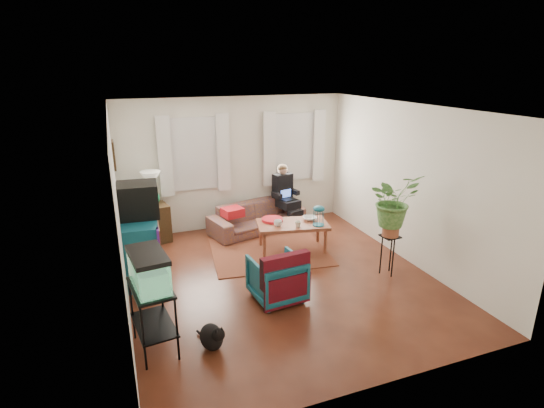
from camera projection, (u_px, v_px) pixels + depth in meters
name	position (u px, v px, depth m)	size (l,w,h in m)	color
floor	(281.00, 279.00, 6.59)	(4.50, 5.00, 0.01)	#4F2B14
ceiling	(282.00, 108.00, 5.78)	(4.50, 5.00, 0.01)	white
wall_back	(235.00, 163.00, 8.40)	(4.50, 0.01, 2.60)	silver
wall_front	(381.00, 275.00, 3.96)	(4.50, 0.01, 2.60)	silver
wall_left	(119.00, 218.00, 5.43)	(0.01, 5.00, 2.60)	silver
wall_right	(409.00, 184.00, 6.93)	(0.01, 5.00, 2.60)	silver
window_left	(194.00, 154.00, 8.04)	(1.08, 0.04, 1.38)	white
window_right	(293.00, 147.00, 8.73)	(1.08, 0.04, 1.38)	white
curtains_left	(195.00, 155.00, 7.97)	(1.36, 0.06, 1.50)	white
curtains_right	(295.00, 148.00, 8.66)	(1.36, 0.06, 1.50)	white
picture_frame	(114.00, 155.00, 5.99)	(0.04, 0.32, 0.40)	#3D2616
area_rug	(269.00, 252.00, 7.51)	(2.00, 1.60, 0.01)	brown
sofa	(257.00, 213.00, 8.40)	(1.91, 0.75, 0.75)	brown
seated_person	(285.00, 197.00, 8.71)	(0.48, 0.59, 1.14)	black
side_table	(155.00, 223.00, 7.91)	(0.48, 0.48, 0.71)	#3C1F16
table_lamp	(152.00, 189.00, 7.70)	(0.36, 0.36, 0.65)	white
dresser	(141.00, 248.00, 6.51)	(0.54, 1.08, 0.97)	#116067
crt_tv	(138.00, 200.00, 6.38)	(0.59, 0.54, 0.52)	black
aquarium_stand	(154.00, 318.00, 4.85)	(0.41, 0.73, 0.81)	black
aquarium	(149.00, 270.00, 4.65)	(0.36, 0.66, 0.43)	#7FD899
black_cat	(211.00, 335.00, 4.94)	(0.27, 0.41, 0.35)	black
armchair	(277.00, 276.00, 5.94)	(0.68, 0.63, 0.70)	#12516C
serape_throw	(286.00, 275.00, 5.66)	(0.70, 0.16, 0.57)	#9E0A0A
coffee_table	(292.00, 236.00, 7.55)	(1.23, 0.67, 0.51)	brown
cup_a	(278.00, 223.00, 7.30)	(0.14, 0.14, 0.11)	white
cup_b	(298.00, 224.00, 7.27)	(0.11, 0.11, 0.11)	beige
bowl	(310.00, 218.00, 7.61)	(0.24, 0.24, 0.06)	white
snack_tray	(272.00, 220.00, 7.57)	(0.38, 0.38, 0.04)	#B21414
birdcage	(319.00, 215.00, 7.31)	(0.20, 0.20, 0.36)	#115B6B
plant_stand	(388.00, 255.00, 6.65)	(0.28, 0.28, 0.65)	black
potted_plant	(393.00, 208.00, 6.41)	(0.74, 0.64, 0.83)	#599947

